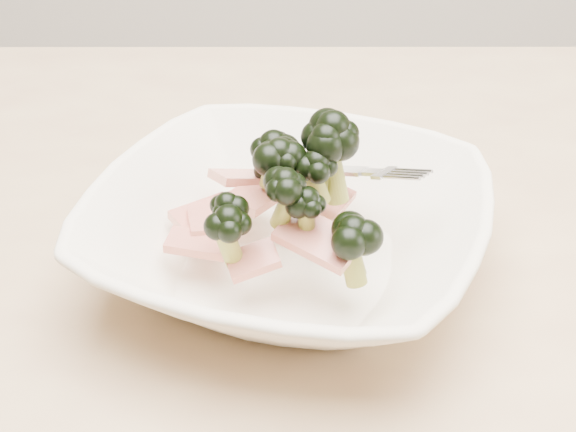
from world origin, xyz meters
name	(u,v)px	position (x,y,z in m)	size (l,w,h in m)	color
dining_table	(342,318)	(0.00, 0.00, 0.65)	(1.20, 0.80, 0.75)	tan
broccoli_dish	(289,227)	(-0.05, -0.06, 0.79)	(0.36, 0.36, 0.13)	#F1E4CC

